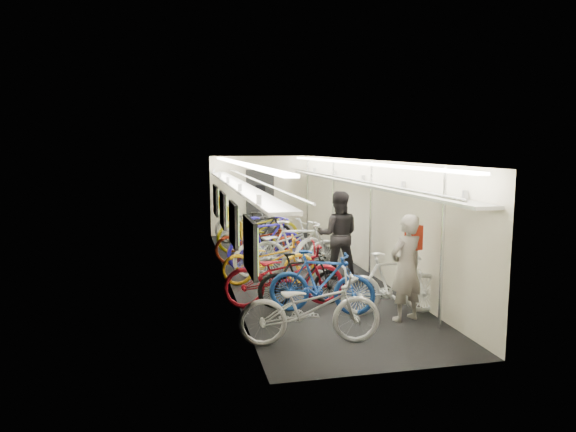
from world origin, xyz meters
name	(u,v)px	position (x,y,z in m)	size (l,w,h in m)	color
train_car_shell	(274,193)	(-0.36, 0.71, 1.66)	(10.00, 10.00, 10.00)	black
bicycle_0	(310,308)	(-0.75, -3.93, 0.51)	(0.67, 1.93, 1.02)	#A9AAAE
bicycle_1	(321,282)	(-0.24, -2.71, 0.52)	(0.49, 1.72, 1.03)	navy
bicycle_2	(284,275)	(-0.74, -2.19, 0.54)	(0.71, 2.04, 1.07)	maroon
bicycle_3	(303,279)	(-0.44, -2.27, 0.47)	(0.44, 1.55, 0.93)	black
bicycle_4	(269,261)	(-0.76, -0.80, 0.48)	(0.63, 1.82, 0.95)	gold
bicycle_5	(297,248)	(-0.06, -0.23, 0.58)	(0.55, 1.94, 1.16)	#B9BABB
bicycle_6	(280,248)	(-0.37, 0.00, 0.56)	(0.75, 2.15, 1.13)	silver
bicycle_7	(266,242)	(-0.56, 0.64, 0.58)	(0.55, 1.94, 1.17)	#241BA2
bicycle_8	(259,242)	(-0.69, 0.90, 0.53)	(0.70, 2.01, 1.06)	maroon
bicycle_9	(263,232)	(-0.37, 2.17, 0.54)	(0.51, 1.80, 1.08)	black
bicycle_10	(258,229)	(-0.45, 2.49, 0.57)	(0.76, 2.19, 1.15)	#B9AD11
bicycle_11	(393,283)	(0.86, -2.99, 0.51)	(0.48, 1.70, 1.02)	white
bicycle_12	(249,232)	(-0.65, 2.71, 0.47)	(0.62, 1.79, 0.94)	slate
bicycle_14	(252,224)	(-0.46, 3.55, 0.55)	(0.73, 2.10, 1.11)	slate
passenger_near	(406,268)	(0.94, -3.29, 0.83)	(0.60, 0.40, 1.66)	gray
passenger_mid	(338,235)	(0.72, -0.57, 0.89)	(0.87, 0.68, 1.79)	black
backpack	(414,238)	(1.08, -3.23, 1.28)	(0.26, 0.14, 0.38)	#AC2311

